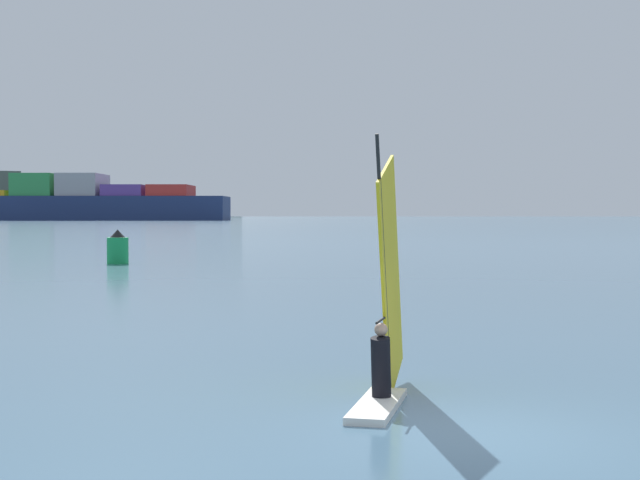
# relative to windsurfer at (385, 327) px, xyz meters

# --- Properties ---
(ground_plane) EXTENTS (4000.00, 4000.00, 0.00)m
(ground_plane) POSITION_rel_windsurfer_xyz_m (0.03, -2.59, -1.24)
(ground_plane) COLOR #476B84
(windsurfer) EXTENTS (2.68, 3.46, 4.56)m
(windsurfer) POSITION_rel_windsurfer_xyz_m (0.00, 0.00, 0.00)
(windsurfer) COLOR white
(windsurfer) RESTS_ON ground_plane
(cargo_ship) EXTENTS (164.24, 96.56, 35.82)m
(cargo_ship) POSITION_rel_windsurfer_xyz_m (44.23, 423.98, 7.38)
(cargo_ship) COLOR navy
(cargo_ship) RESTS_ON ground_plane
(channel_buoy) EXTENTS (1.33, 1.33, 2.15)m
(channel_buoy) POSITION_rel_windsurfer_xyz_m (3.80, 43.40, -0.27)
(channel_buoy) COLOR #19994C
(channel_buoy) RESTS_ON ground_plane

